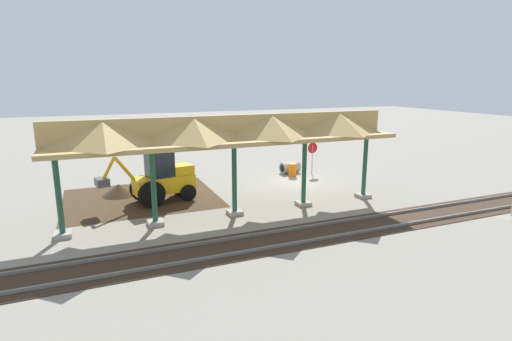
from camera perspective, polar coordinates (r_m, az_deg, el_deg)
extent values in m
plane|color=gray|center=(26.37, 5.81, -1.55)|extent=(120.00, 120.00, 0.00)
cube|color=#42301E|center=(23.46, -16.03, -3.79)|extent=(8.25, 7.00, 0.01)
cube|color=#9E998E|center=(23.47, 15.04, -3.48)|extent=(0.70, 0.70, 0.20)
cylinder|color=#1E4C38|center=(23.07, 15.28, 0.58)|extent=(0.24, 0.24, 3.60)
cube|color=#9E998E|center=(21.41, 6.77, -4.69)|extent=(0.70, 0.70, 0.20)
cylinder|color=#1E4C38|center=(20.97, 6.89, -0.25)|extent=(0.24, 0.24, 3.60)
cube|color=#9E998E|center=(19.89, -3.05, -5.99)|extent=(0.70, 0.70, 0.20)
cylinder|color=#1E4C38|center=(19.41, -3.10, -1.23)|extent=(0.24, 0.24, 3.60)
cube|color=#9E998E|center=(19.04, -14.14, -7.25)|extent=(0.70, 0.70, 0.20)
cylinder|color=#1E4C38|center=(18.54, -14.43, -2.30)|extent=(0.24, 0.24, 3.60)
cube|color=#9E998E|center=(18.95, -25.86, -8.27)|extent=(0.70, 0.70, 0.20)
cylinder|color=#1E4C38|center=(18.45, -26.37, -3.32)|extent=(0.24, 0.24, 3.60)
cube|color=tan|center=(19.04, -3.17, 4.32)|extent=(16.63, 3.20, 0.20)
cube|color=tan|center=(18.96, -3.20, 6.27)|extent=(16.63, 0.20, 1.10)
pyramid|color=tan|center=(21.56, 11.58, 6.81)|extent=(3.47, 3.20, 1.10)
pyramid|color=tan|center=(19.67, 2.15, 6.52)|extent=(3.47, 3.20, 1.10)
pyramid|color=tan|center=(18.41, -8.90, 5.94)|extent=(3.47, 3.20, 1.10)
pyramid|color=tan|center=(17.91, -21.01, 5.06)|extent=(3.47, 3.20, 1.10)
cube|color=slate|center=(20.14, 16.36, -6.34)|extent=(60.00, 0.08, 0.15)
cube|color=slate|center=(19.12, 19.06, -7.57)|extent=(60.00, 0.08, 0.15)
cube|color=#38281E|center=(19.64, 17.66, -7.10)|extent=(60.00, 2.58, 0.03)
cylinder|color=gray|center=(28.39, 8.03, 1.54)|extent=(0.06, 0.06, 2.05)
cylinder|color=red|center=(28.24, 8.08, 3.21)|extent=(0.76, 0.05, 0.76)
cube|color=#EAB214|center=(22.34, -13.00, -1.87)|extent=(3.39, 1.91, 0.90)
cube|color=#1E262D|center=(22.02, -13.63, 0.96)|extent=(1.51, 1.40, 1.40)
cube|color=#EAB214|center=(22.55, -10.66, 0.20)|extent=(1.35, 1.30, 0.50)
cylinder|color=black|center=(22.76, -15.87, -2.47)|extent=(1.43, 0.57, 1.40)
cylinder|color=black|center=(21.45, -14.66, -3.32)|extent=(1.43, 0.57, 1.40)
cylinder|color=black|center=(23.44, -11.03, -2.40)|extent=(0.94, 0.47, 0.90)
cylinder|color=black|center=(22.29, -9.72, -3.14)|extent=(0.94, 0.47, 0.90)
cylinder|color=#EAB214|center=(21.47, -18.26, 0.25)|extent=(1.08, 0.39, 1.41)
cylinder|color=#EAB214|center=(21.27, -20.35, 0.13)|extent=(0.85, 0.32, 1.28)
cube|color=#47474C|center=(21.33, -21.13, -1.55)|extent=(0.75, 0.90, 0.40)
cone|color=#42301E|center=(24.39, -18.94, -3.38)|extent=(3.84, 3.84, 1.35)
cylinder|color=#9E9384|center=(28.62, 4.88, 0.45)|extent=(1.43, 0.98, 0.82)
cylinder|color=black|center=(28.25, 3.77, 0.30)|extent=(0.09, 0.53, 0.53)
cylinder|color=orange|center=(27.64, 5.23, 0.09)|extent=(0.56, 0.56, 0.90)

